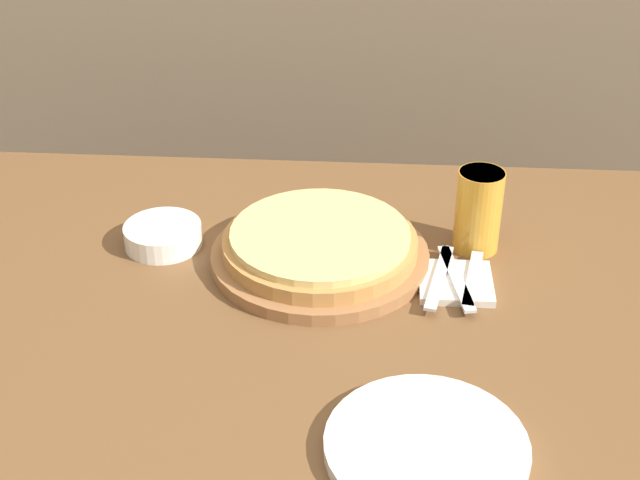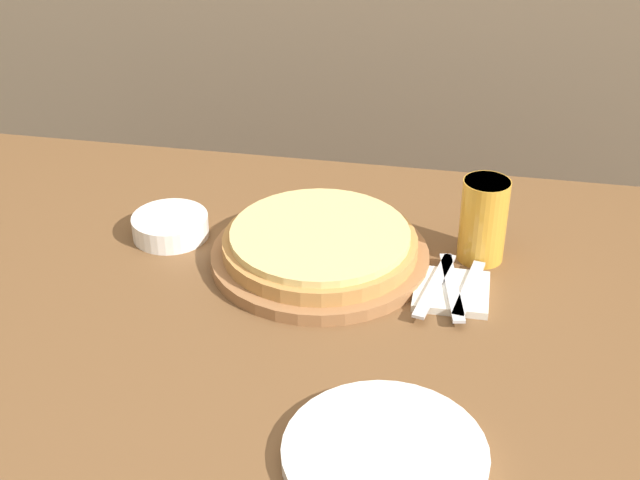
% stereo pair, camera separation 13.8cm
% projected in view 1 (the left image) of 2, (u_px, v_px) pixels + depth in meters
% --- Properties ---
extents(dining_table, '(1.57, 0.91, 0.72)m').
position_uv_depth(dining_table, '(306.00, 471.00, 1.50)').
color(dining_table, brown).
rests_on(dining_table, ground_plane).
extents(pizza_on_board, '(0.34, 0.34, 0.06)m').
position_uv_depth(pizza_on_board, '(320.00, 248.00, 1.39)').
color(pizza_on_board, '#99663D').
rests_on(pizza_on_board, dining_table).
extents(beer_glass, '(0.07, 0.07, 0.14)m').
position_uv_depth(beer_glass, '(479.00, 208.00, 1.40)').
color(beer_glass, gold).
rests_on(beer_glass, dining_table).
extents(dinner_plate, '(0.24, 0.24, 0.02)m').
position_uv_depth(dinner_plate, '(426.00, 447.00, 1.04)').
color(dinner_plate, white).
rests_on(dinner_plate, dining_table).
extents(side_bowl, '(0.12, 0.12, 0.04)m').
position_uv_depth(side_bowl, '(163.00, 235.00, 1.43)').
color(side_bowl, white).
rests_on(side_bowl, dining_table).
extents(napkin_stack, '(0.11, 0.11, 0.01)m').
position_uv_depth(napkin_stack, '(456.00, 282.00, 1.34)').
color(napkin_stack, silver).
rests_on(napkin_stack, dining_table).
extents(fork, '(0.05, 0.17, 0.00)m').
position_uv_depth(fork, '(439.00, 277.00, 1.34)').
color(fork, silver).
rests_on(fork, napkin_stack).
extents(dinner_knife, '(0.05, 0.18, 0.00)m').
position_uv_depth(dinner_knife, '(456.00, 278.00, 1.33)').
color(dinner_knife, silver).
rests_on(dinner_knife, napkin_stack).
extents(spoon, '(0.04, 0.15, 0.00)m').
position_uv_depth(spoon, '(473.00, 278.00, 1.33)').
color(spoon, silver).
rests_on(spoon, napkin_stack).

